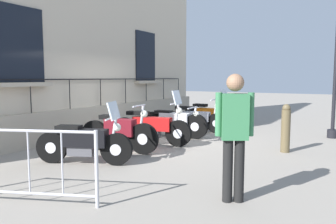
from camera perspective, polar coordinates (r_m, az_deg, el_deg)
ground_plane at (r=9.26m, az=-1.90°, el=-4.81°), size 60.00×60.00×0.00m
building_facade at (r=10.81m, az=-13.53°, el=16.27°), size 0.82×11.82×7.65m
motorcycle_black at (r=6.83m, az=-14.19°, el=-5.14°), size 1.88×0.97×1.27m
motorcycle_maroon at (r=7.76m, az=-8.46°, el=-3.56°), size 2.00×0.59×1.12m
motorcycle_red at (r=8.56m, az=-2.93°, el=-2.66°), size 2.20×0.63×1.42m
motorcycle_white at (r=9.62m, az=0.93°, el=-1.80°), size 2.13×0.66×0.90m
motorcycle_silver at (r=10.64m, az=4.50°, el=-1.24°), size 2.14×0.63×1.06m
motorcycle_orange at (r=11.77m, az=7.03°, el=-0.49°), size 1.92×0.71×1.33m
crowd_barrier at (r=5.04m, az=-25.31°, el=-7.99°), size 2.27×0.98×1.05m
bollard at (r=8.12m, az=19.70°, el=-2.64°), size 0.21×0.21×1.13m
pedestrian_standing at (r=4.62m, az=11.40°, el=-3.02°), size 0.47×0.37×1.79m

